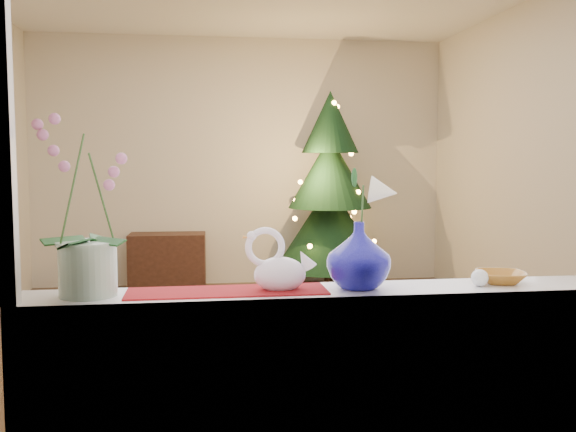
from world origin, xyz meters
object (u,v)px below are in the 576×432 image
side_table (168,261)px  xmas_tree (330,192)px  orchid_pot (86,206)px  blue_vase (359,250)px  paperweight (480,278)px  amber_dish (501,278)px  swan (280,261)px

side_table → xmas_tree: bearing=-8.1°
orchid_pot → xmas_tree: 4.65m
blue_vase → paperweight: (0.45, -0.03, -0.11)m
xmas_tree → side_table: 1.87m
blue_vase → paperweight: bearing=-3.7°
orchid_pot → paperweight: orchid_pot is taller
orchid_pot → amber_dish: (1.50, 0.01, -0.29)m
orchid_pot → xmas_tree: size_ratio=0.30×
xmas_tree → side_table: size_ratio=2.62×
orchid_pot → swan: size_ratio=2.45×
orchid_pot → swan: 0.69m
amber_dish → side_table: size_ratio=0.20×
paperweight → amber_dish: bearing=23.8°
blue_vase → amber_dish: size_ratio=1.78×
paperweight → side_table: 4.88m
paperweight → xmas_tree: 4.36m
swan → paperweight: bearing=-23.1°
blue_vase → xmas_tree: (0.79, 4.32, -0.02)m
blue_vase → side_table: bearing=101.0°
paperweight → xmas_tree: bearing=85.5°
xmas_tree → paperweight: bearing=-94.5°
swan → blue_vase: (0.29, 0.00, 0.03)m
swan → xmas_tree: (1.08, 4.32, 0.01)m
orchid_pot → paperweight: bearing=-1.3°
swan → amber_dish: swan is taller
swan → paperweight: size_ratio=4.00×
orchid_pot → paperweight: (1.39, -0.03, -0.28)m
side_table → blue_vase: bearing=-77.0°
blue_vase → amber_dish: bearing=1.7°
orchid_pot → paperweight: size_ratio=9.79×
swan → side_table: size_ratio=0.32×
swan → amber_dish: (0.84, 0.02, -0.09)m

